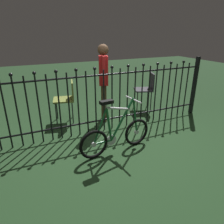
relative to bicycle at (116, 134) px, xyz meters
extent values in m
plane|color=#1C341B|center=(0.15, 0.14, -0.31)|extent=(20.00, 20.00, 0.00)
cylinder|color=black|center=(-1.56, 0.80, 0.29)|extent=(0.03, 0.03, 1.20)
cylinder|color=black|center=(-1.39, 0.80, 0.29)|extent=(0.03, 0.03, 1.20)
sphere|color=black|center=(-1.39, 0.80, 0.92)|extent=(0.06, 0.06, 0.06)
cylinder|color=black|center=(-1.22, 0.80, 0.29)|extent=(0.03, 0.03, 1.20)
cylinder|color=black|center=(-1.05, 0.80, 0.29)|extent=(0.03, 0.03, 1.20)
sphere|color=black|center=(-1.05, 0.80, 0.92)|extent=(0.06, 0.06, 0.06)
cylinder|color=black|center=(-0.89, 0.80, 0.29)|extent=(0.03, 0.03, 1.20)
cylinder|color=black|center=(-0.72, 0.80, 0.29)|extent=(0.03, 0.03, 1.20)
sphere|color=black|center=(-0.72, 0.80, 0.92)|extent=(0.06, 0.06, 0.06)
cylinder|color=black|center=(-0.55, 0.80, 0.29)|extent=(0.03, 0.03, 1.20)
cylinder|color=black|center=(-0.38, 0.80, 0.29)|extent=(0.03, 0.03, 1.20)
sphere|color=black|center=(-0.38, 0.80, 0.92)|extent=(0.06, 0.06, 0.06)
cylinder|color=black|center=(-0.22, 0.80, 0.29)|extent=(0.03, 0.03, 1.20)
cylinder|color=black|center=(-0.05, 0.80, 0.29)|extent=(0.03, 0.03, 1.20)
sphere|color=black|center=(-0.05, 0.80, 0.92)|extent=(0.06, 0.06, 0.06)
cylinder|color=black|center=(0.12, 0.80, 0.29)|extent=(0.03, 0.03, 1.20)
cylinder|color=black|center=(0.29, 0.80, 0.29)|extent=(0.03, 0.03, 1.20)
sphere|color=black|center=(0.29, 0.80, 0.92)|extent=(0.06, 0.06, 0.06)
cylinder|color=black|center=(0.45, 0.80, 0.29)|extent=(0.03, 0.03, 1.20)
cylinder|color=black|center=(0.62, 0.80, 0.29)|extent=(0.03, 0.03, 1.20)
sphere|color=black|center=(0.62, 0.80, 0.92)|extent=(0.06, 0.06, 0.06)
cylinder|color=black|center=(0.79, 0.80, 0.29)|extent=(0.03, 0.03, 1.20)
cylinder|color=black|center=(0.96, 0.80, 0.29)|extent=(0.03, 0.03, 1.20)
sphere|color=black|center=(0.96, 0.80, 0.92)|extent=(0.06, 0.06, 0.06)
cylinder|color=black|center=(1.12, 0.80, 0.29)|extent=(0.03, 0.03, 1.20)
cylinder|color=black|center=(1.29, 0.80, 0.29)|extent=(0.03, 0.03, 1.20)
sphere|color=black|center=(1.29, 0.80, 0.92)|extent=(0.06, 0.06, 0.06)
cylinder|color=black|center=(1.46, 0.80, 0.29)|extent=(0.03, 0.03, 1.20)
cylinder|color=black|center=(1.63, 0.80, 0.29)|extent=(0.03, 0.03, 1.20)
sphere|color=black|center=(1.63, 0.80, 0.92)|extent=(0.06, 0.06, 0.06)
cylinder|color=black|center=(1.79, 0.80, 0.29)|extent=(0.03, 0.03, 1.20)
cylinder|color=black|center=(1.96, 0.80, 0.29)|extent=(0.03, 0.03, 1.20)
sphere|color=black|center=(1.96, 0.80, 0.92)|extent=(0.06, 0.06, 0.06)
cylinder|color=black|center=(2.13, 0.80, 0.29)|extent=(0.03, 0.03, 1.20)
cylinder|color=black|center=(0.15, 0.80, -0.09)|extent=(4.43, 0.03, 0.03)
cylinder|color=black|center=(0.15, 0.80, 0.79)|extent=(4.43, 0.03, 0.03)
cube|color=black|center=(2.37, 0.80, 0.35)|extent=(0.07, 0.07, 1.31)
torus|color=black|center=(-0.40, -0.04, -0.07)|extent=(0.48, 0.10, 0.47)
cylinder|color=silver|center=(-0.40, -0.04, -0.07)|extent=(0.08, 0.04, 0.08)
torus|color=black|center=(0.40, 0.04, -0.07)|extent=(0.48, 0.10, 0.47)
cylinder|color=silver|center=(0.40, 0.04, -0.07)|extent=(0.08, 0.04, 0.08)
cylinder|color=#19592D|center=(0.11, 0.01, 0.23)|extent=(0.43, 0.08, 0.65)
cylinder|color=silver|center=(0.03, 0.00, 0.43)|extent=(0.43, 0.08, 0.14)
cylinder|color=#19592D|center=(-0.13, -0.01, 0.20)|extent=(0.12, 0.05, 0.57)
cylinder|color=#19592D|center=(-0.25, -0.03, -0.08)|extent=(0.31, 0.06, 0.04)
cylinder|color=#19592D|center=(-0.29, -0.03, 0.20)|extent=(0.25, 0.05, 0.56)
cylinder|color=#19592D|center=(0.35, 0.04, 0.24)|extent=(0.13, 0.04, 0.62)
cylinder|color=silver|center=(0.31, 0.03, 0.54)|extent=(0.03, 0.03, 0.02)
cylinder|color=silver|center=(0.31, 0.03, 0.53)|extent=(0.07, 0.40, 0.03)
cylinder|color=silver|center=(-0.17, -0.02, 0.51)|extent=(0.03, 0.03, 0.07)
cube|color=black|center=(-0.17, -0.02, 0.57)|extent=(0.21, 0.11, 0.05)
cylinder|color=silver|center=(-0.09, -0.01, -0.08)|extent=(0.18, 0.03, 0.18)
cylinder|color=black|center=(-0.70, 1.43, -0.07)|extent=(0.02, 0.02, 0.48)
cylinder|color=black|center=(-0.62, 1.75, -0.07)|extent=(0.02, 0.02, 0.48)
cylinder|color=black|center=(-0.37, 1.35, -0.07)|extent=(0.02, 0.02, 0.48)
cylinder|color=black|center=(-0.30, 1.68, -0.07)|extent=(0.02, 0.02, 0.48)
cube|color=olive|center=(-0.50, 1.55, 0.18)|extent=(0.50, 0.50, 0.03)
cube|color=olive|center=(-0.30, 1.51, 0.39)|extent=(0.12, 0.39, 0.36)
cylinder|color=black|center=(1.24, 1.42, -0.07)|extent=(0.02, 0.02, 0.48)
cylinder|color=black|center=(1.35, 1.73, -0.07)|extent=(0.02, 0.02, 0.48)
cylinder|color=black|center=(1.55, 1.31, -0.07)|extent=(0.02, 0.02, 0.48)
cylinder|color=black|center=(1.67, 1.62, -0.07)|extent=(0.02, 0.02, 0.48)
cube|color=#2D2D33|center=(1.45, 1.52, 0.19)|extent=(0.54, 0.54, 0.03)
cube|color=#2D2D33|center=(1.64, 1.45, 0.40)|extent=(0.16, 0.38, 0.38)
cylinder|color=#4C3823|center=(0.27, 1.18, 0.10)|extent=(0.11, 0.11, 0.80)
cylinder|color=#4C3823|center=(0.33, 1.33, 0.10)|extent=(0.11, 0.11, 0.80)
cube|color=red|center=(0.30, 1.26, 0.78)|extent=(0.27, 0.34, 0.57)
cylinder|color=red|center=(0.23, 1.07, 0.81)|extent=(0.08, 0.08, 0.54)
cylinder|color=red|center=(0.37, 1.44, 0.81)|extent=(0.08, 0.08, 0.54)
sphere|color=brown|center=(0.30, 1.26, 1.19)|extent=(0.22, 0.22, 0.22)
camera|label=1|loc=(-1.27, -2.64, 1.54)|focal=33.09mm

